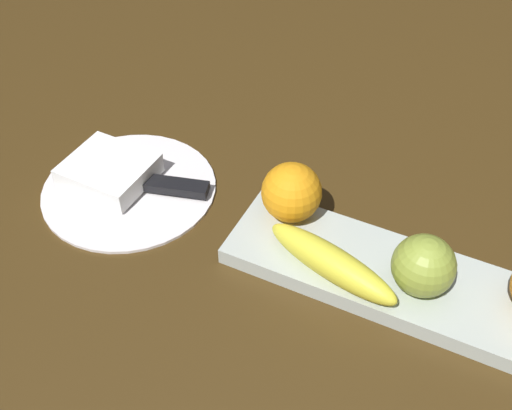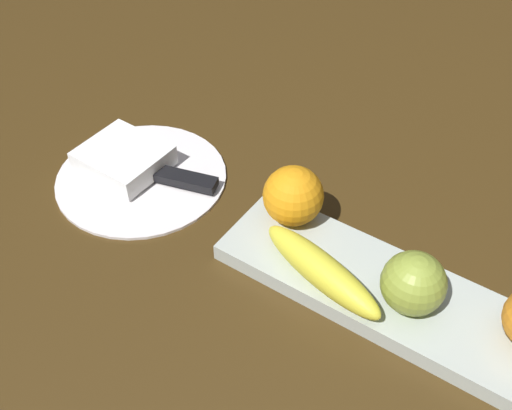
{
  "view_description": "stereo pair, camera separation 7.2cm",
  "coord_description": "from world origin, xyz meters",
  "px_view_note": "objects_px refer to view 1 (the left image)",
  "views": [
    {
      "loc": [
        -0.02,
        0.48,
        0.55
      ],
      "look_at": [
        0.21,
        0.01,
        0.05
      ],
      "focal_mm": 43.33,
      "sensor_mm": 36.0,
      "label": 1
    },
    {
      "loc": [
        -0.08,
        0.44,
        0.55
      ],
      "look_at": [
        0.21,
        0.01,
        0.05
      ],
      "focal_mm": 43.33,
      "sensor_mm": 36.0,
      "label": 2
    }
  ],
  "objects_px": {
    "folded_napkin": "(109,171)",
    "banana": "(331,263)",
    "apple": "(424,266)",
    "knife": "(163,185)",
    "dinner_plate": "(129,187)",
    "orange_near_banana": "(292,192)",
    "fruit_tray": "(405,282)"
  },
  "relations": [
    {
      "from": "folded_napkin",
      "to": "banana",
      "type": "bearing_deg",
      "value": 173.96
    },
    {
      "from": "apple",
      "to": "banana",
      "type": "xyz_separation_m",
      "value": [
        0.09,
        0.03,
        -0.02
      ]
    },
    {
      "from": "folded_napkin",
      "to": "knife",
      "type": "distance_m",
      "value": 0.07
    },
    {
      "from": "dinner_plate",
      "to": "orange_near_banana",
      "type": "bearing_deg",
      "value": -171.58
    },
    {
      "from": "fruit_tray",
      "to": "apple",
      "type": "height_order",
      "value": "apple"
    },
    {
      "from": "fruit_tray",
      "to": "apple",
      "type": "distance_m",
      "value": 0.05
    },
    {
      "from": "folded_napkin",
      "to": "apple",
      "type": "bearing_deg",
      "value": 178.83
    },
    {
      "from": "apple",
      "to": "dinner_plate",
      "type": "xyz_separation_m",
      "value": [
        0.39,
        -0.01,
        -0.05
      ]
    },
    {
      "from": "fruit_tray",
      "to": "banana",
      "type": "xyz_separation_m",
      "value": [
        0.08,
        0.03,
        0.03
      ]
    },
    {
      "from": "orange_near_banana",
      "to": "knife",
      "type": "bearing_deg",
      "value": 5.69
    },
    {
      "from": "orange_near_banana",
      "to": "knife",
      "type": "distance_m",
      "value": 0.18
    },
    {
      "from": "knife",
      "to": "fruit_tray",
      "type": "bearing_deg",
      "value": 161.98
    },
    {
      "from": "fruit_tray",
      "to": "folded_napkin",
      "type": "relative_size",
      "value": 3.85
    },
    {
      "from": "folded_napkin",
      "to": "knife",
      "type": "xyz_separation_m",
      "value": [
        -0.07,
        -0.01,
        -0.01
      ]
    },
    {
      "from": "knife",
      "to": "orange_near_banana",
      "type": "bearing_deg",
      "value": 170.26
    },
    {
      "from": "orange_near_banana",
      "to": "folded_napkin",
      "type": "bearing_deg",
      "value": 7.46
    },
    {
      "from": "orange_near_banana",
      "to": "knife",
      "type": "height_order",
      "value": "orange_near_banana"
    },
    {
      "from": "banana",
      "to": "knife",
      "type": "height_order",
      "value": "banana"
    },
    {
      "from": "orange_near_banana",
      "to": "dinner_plate",
      "type": "height_order",
      "value": "orange_near_banana"
    },
    {
      "from": "orange_near_banana",
      "to": "folded_napkin",
      "type": "relative_size",
      "value": 0.67
    },
    {
      "from": "banana",
      "to": "dinner_plate",
      "type": "height_order",
      "value": "banana"
    },
    {
      "from": "fruit_tray",
      "to": "orange_near_banana",
      "type": "height_order",
      "value": "orange_near_banana"
    },
    {
      "from": "banana",
      "to": "fruit_tray",
      "type": "bearing_deg",
      "value": -141.08
    },
    {
      "from": "orange_near_banana",
      "to": "knife",
      "type": "xyz_separation_m",
      "value": [
        0.17,
        0.02,
        -0.04
      ]
    },
    {
      "from": "folded_napkin",
      "to": "knife",
      "type": "bearing_deg",
      "value": -168.36
    },
    {
      "from": "dinner_plate",
      "to": "folded_napkin",
      "type": "height_order",
      "value": "folded_napkin"
    },
    {
      "from": "fruit_tray",
      "to": "dinner_plate",
      "type": "distance_m",
      "value": 0.37
    },
    {
      "from": "banana",
      "to": "knife",
      "type": "distance_m",
      "value": 0.26
    },
    {
      "from": "banana",
      "to": "orange_near_banana",
      "type": "bearing_deg",
      "value": -25.35
    },
    {
      "from": "apple",
      "to": "knife",
      "type": "xyz_separation_m",
      "value": [
        0.34,
        -0.02,
        -0.04
      ]
    },
    {
      "from": "banana",
      "to": "orange_near_banana",
      "type": "relative_size",
      "value": 2.3
    },
    {
      "from": "knife",
      "to": "folded_napkin",
      "type": "bearing_deg",
      "value": -3.8
    }
  ]
}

